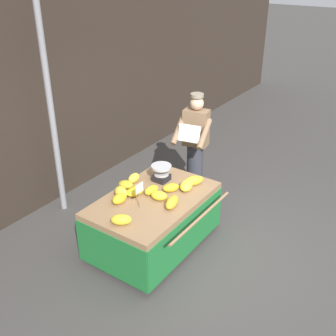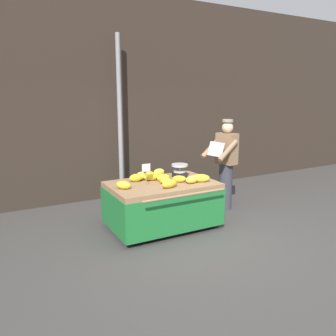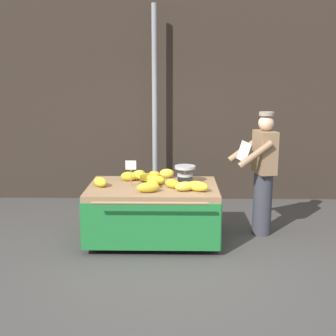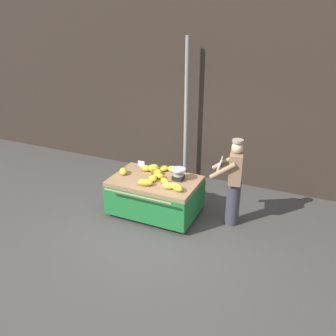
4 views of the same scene
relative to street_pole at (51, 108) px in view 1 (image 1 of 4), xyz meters
name	(u,v)px [view 1 (image 1 of 4)]	position (x,y,z in m)	size (l,w,h in m)	color
ground_plane	(207,250)	(0.36, -2.39, -1.66)	(60.00, 60.00, 0.00)	#423F3D
back_wall	(47,68)	(0.36, 0.42, 0.43)	(16.00, 0.24, 4.17)	#332821
street_pole	(51,108)	(0.00, 0.00, 0.00)	(0.09, 0.09, 3.31)	gray
banana_cart	(153,211)	(0.05, -1.73, -1.09)	(1.73, 1.30, 0.76)	#93704C
weighing_scale	(161,173)	(0.48, -1.55, -0.77)	(0.28, 0.28, 0.23)	black
price_sign	(139,190)	(-0.24, -1.73, -0.64)	(0.14, 0.01, 0.34)	#997A51
banana_bunch_0	(121,220)	(-0.63, -1.77, -0.83)	(0.14, 0.24, 0.12)	yellow
banana_bunch_1	(186,186)	(0.47, -1.97, -0.83)	(0.16, 0.26, 0.12)	yellow
banana_bunch_2	(172,202)	(0.01, -2.05, -0.83)	(0.14, 0.29, 0.13)	gold
banana_bunch_3	(152,190)	(0.10, -1.66, -0.83)	(0.11, 0.22, 0.13)	gold
banana_bunch_4	(171,188)	(0.31, -1.83, -0.84)	(0.13, 0.22, 0.11)	gold
banana_bunch_5	(119,199)	(-0.30, -1.46, -0.83)	(0.14, 0.22, 0.13)	gold
banana_bunch_6	(193,181)	(0.63, -1.98, -0.83)	(0.14, 0.29, 0.13)	yellow
banana_bunch_7	(134,178)	(0.23, -1.27, -0.83)	(0.12, 0.20, 0.13)	yellow
banana_bunch_8	(126,184)	(0.05, -1.27, -0.84)	(0.16, 0.21, 0.10)	gold
banana_bunch_9	(159,196)	(0.05, -1.82, -0.83)	(0.15, 0.21, 0.11)	yellow
banana_bunch_10	(121,192)	(-0.17, -1.37, -0.83)	(0.15, 0.25, 0.13)	yellow
banana_bunch_11	(135,191)	(-0.03, -1.50, -0.83)	(0.16, 0.26, 0.12)	gold
vendor_person	(195,145)	(1.55, -1.45, -0.78)	(0.64, 0.59, 1.71)	#383842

